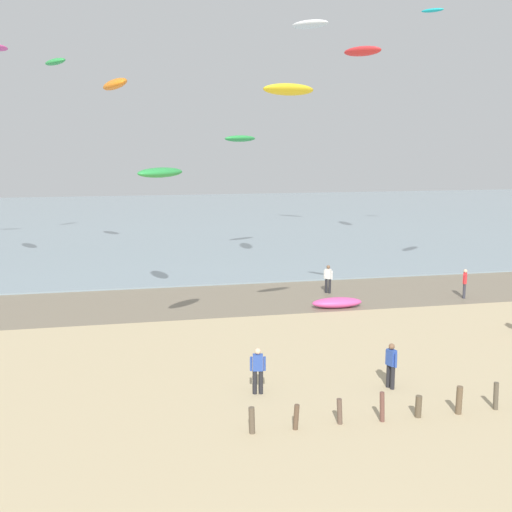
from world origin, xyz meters
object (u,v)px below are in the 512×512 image
person_trailing_behind (391,364)px  kite_aloft_3 (240,139)px  person_left_flank (328,278)px  person_nearest_camera (465,283)px  grounded_kite (337,303)px  kite_aloft_5 (433,10)px  kite_aloft_6 (289,89)px  kite_aloft_10 (161,173)px  kite_aloft_2 (55,62)px  person_mid_beach (258,369)px  kite_aloft_7 (310,24)px  kite_aloft_13 (362,51)px  kite_aloft_8 (115,84)px

person_trailing_behind → kite_aloft_3: bearing=91.6°
person_trailing_behind → person_left_flank: bearing=80.6°
person_nearest_camera → person_left_flank: 7.88m
grounded_kite → kite_aloft_5: size_ratio=1.49×
kite_aloft_5 → kite_aloft_6: bearing=-83.6°
person_left_flank → grounded_kite: (-0.58, -3.33, -0.64)m
person_nearest_camera → kite_aloft_10: kite_aloft_10 is taller
kite_aloft_3 → kite_aloft_2: bearing=-32.2°
person_mid_beach → person_left_flank: same height
grounded_kite → kite_aloft_7: 29.10m
kite_aloft_3 → kite_aloft_6: bearing=55.6°
kite_aloft_10 → person_trailing_behind: bearing=101.1°
kite_aloft_6 → person_mid_beach: bearing=42.4°
person_trailing_behind → kite_aloft_7: size_ratio=0.49×
person_nearest_camera → kite_aloft_13: bearing=-146.7°
person_mid_beach → kite_aloft_10: 8.96m
person_left_flank → kite_aloft_3: size_ratio=0.60×
person_left_flank → kite_aloft_7: (4.14, 18.61, 17.88)m
person_trailing_behind → kite_aloft_10: (-7.86, 5.50, 6.79)m
person_left_flank → kite_aloft_2: kite_aloft_2 is taller
kite_aloft_6 → kite_aloft_13: kite_aloft_13 is taller
kite_aloft_7 → kite_aloft_8: size_ratio=1.26×
grounded_kite → person_left_flank: bearing=-97.6°
kite_aloft_3 → kite_aloft_10: kite_aloft_3 is taller
grounded_kite → kite_aloft_13: size_ratio=1.54×
person_mid_beach → person_left_flank: bearing=62.8°
kite_aloft_7 → kite_aloft_5: bearing=27.0°
grounded_kite → person_trailing_behind: bearing=83.0°
person_left_flank → kite_aloft_13: (-1.56, -8.64, 11.84)m
person_nearest_camera → kite_aloft_2: kite_aloft_2 is taller
grounded_kite → kite_aloft_6: size_ratio=1.20×
person_nearest_camera → kite_aloft_8: bearing=-172.3°
kite_aloft_2 → kite_aloft_3: kite_aloft_2 is taller
kite_aloft_3 → kite_aloft_8: bearing=34.0°
kite_aloft_8 → person_mid_beach: bearing=-167.1°
person_nearest_camera → person_trailing_behind: size_ratio=1.00×
kite_aloft_2 → kite_aloft_13: 25.91m
person_left_flank → kite_aloft_10: kite_aloft_10 is taller
person_trailing_behind → kite_aloft_7: bearing=78.8°
kite_aloft_7 → kite_aloft_2: bearing=-119.0°
kite_aloft_3 → kite_aloft_7: 13.78m
kite_aloft_3 → kite_aloft_7: bearing=-166.4°
person_trailing_behind → kite_aloft_6: kite_aloft_6 is taller
person_nearest_camera → person_left_flank: same height
kite_aloft_5 → grounded_kite: bearing=-84.6°
person_left_flank → kite_aloft_13: 14.74m
person_nearest_camera → kite_aloft_6: kite_aloft_6 is taller
person_nearest_camera → kite_aloft_7: 28.07m
person_nearest_camera → kite_aloft_10: 19.97m
kite_aloft_10 → kite_aloft_3: bearing=-152.7°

